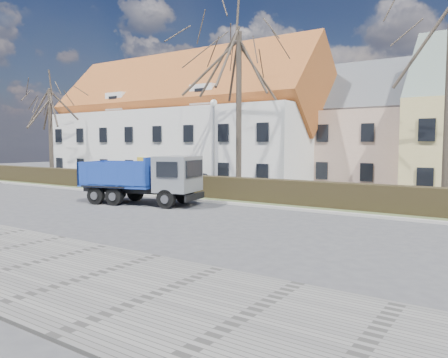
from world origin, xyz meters
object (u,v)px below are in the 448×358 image
Objects in this scene: streetlight at (214,148)px; parked_car_a at (200,180)px; dump_truck at (137,179)px; cart_frame at (157,195)px.

parked_car_a is (-3.45, 3.05, -2.43)m from streetlight.
cart_frame is at bearing 85.43° from dump_truck.
streetlight is (1.53, 5.13, 1.69)m from dump_truck.
parked_car_a is at bearing 138.57° from streetlight.
parked_car_a is (-1.92, 8.17, -0.74)m from dump_truck.
dump_truck is at bearing -169.98° from parked_car_a.
streetlight is 4.65m from cart_frame.
parked_car_a is (-1.63, 6.31, 0.34)m from cart_frame.
streetlight reaches higher than parked_car_a.
streetlight is at bearing 59.95° from dump_truck.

